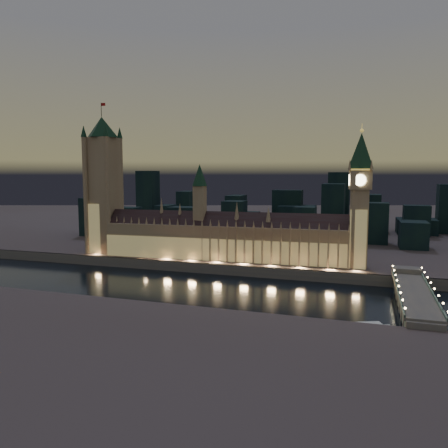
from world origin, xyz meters
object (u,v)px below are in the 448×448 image
(victoria_tower, at_px, (103,179))
(river_boat, at_px, (360,329))
(palace_of_westminster, at_px, (222,237))
(westminster_bridge, at_px, (413,297))
(elizabeth_tower, at_px, (360,189))

(victoria_tower, xyz_separation_m, river_boat, (222.05, -119.18, -71.96))
(victoria_tower, bearing_deg, palace_of_westminster, -0.10)
(victoria_tower, relative_size, westminster_bridge, 1.16)
(elizabeth_tower, distance_m, westminster_bridge, 95.30)
(elizabeth_tower, height_order, river_boat, elizabeth_tower)
(palace_of_westminster, xyz_separation_m, victoria_tower, (-110.71, 0.19, 47.14))
(westminster_bridge, bearing_deg, river_boat, -118.12)
(victoria_tower, distance_m, elizabeth_tower, 218.09)
(river_boat, bearing_deg, westminster_bridge, 61.88)
(victoria_tower, relative_size, elizabeth_tower, 1.24)
(elizabeth_tower, xyz_separation_m, river_boat, (4.05, -119.17, -65.53))
(westminster_bridge, height_order, river_boat, westminster_bridge)
(victoria_tower, distance_m, westminster_bridge, 267.83)
(elizabeth_tower, xyz_separation_m, westminster_bridge, (32.80, -65.37, -61.10))
(palace_of_westminster, xyz_separation_m, river_boat, (111.34, -118.98, -24.81))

